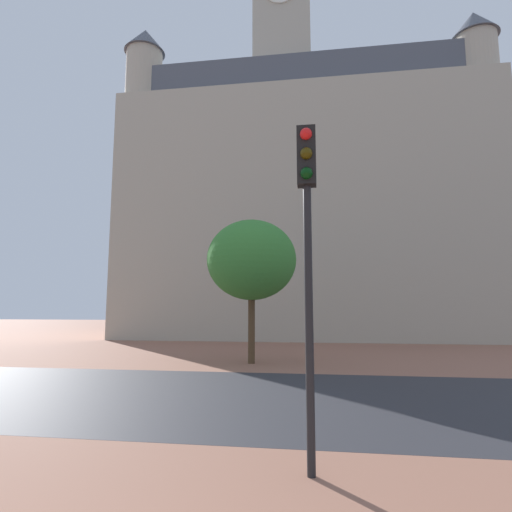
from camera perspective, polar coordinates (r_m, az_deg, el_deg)
The scene contains 5 objects.
ground_plane at distance 11.44m, azimuth 0.39°, elevation -18.73°, with size 120.00×120.00×0.00m, color #93604C.
street_asphalt_strip at distance 11.08m, azimuth 0.11°, elevation -19.10°, with size 120.00×7.61×0.00m, color #2D2D33.
landmark_building at distance 35.25m, azimuth 6.46°, elevation 7.28°, with size 27.98×14.39×37.35m.
traffic_light_pole at distance 6.00m, azimuth 7.24°, elevation 4.12°, with size 0.28×0.34×4.98m.
tree_curb_far at distance 17.21m, azimuth -0.62°, elevation -0.59°, with size 3.78×3.78×5.98m.
Camera 1 is at (1.52, -1.11, 2.29)m, focal length 28.54 mm.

